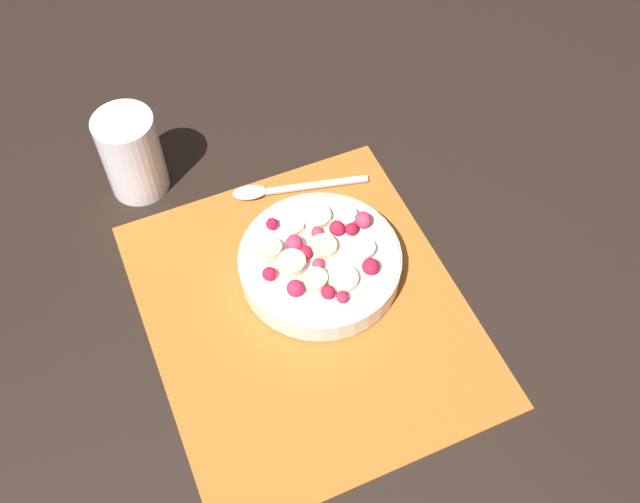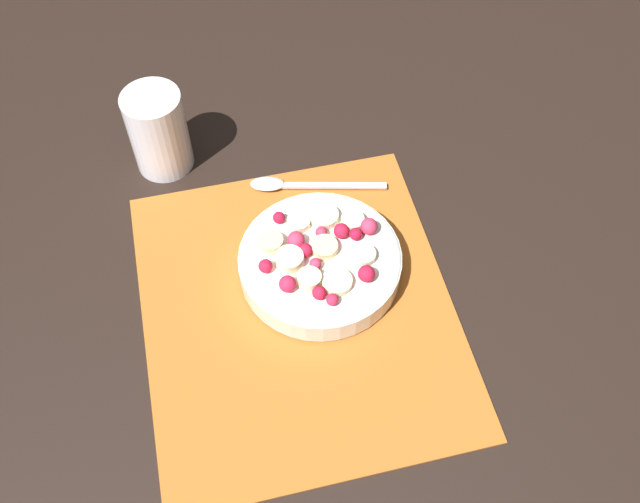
{
  "view_description": "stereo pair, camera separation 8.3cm",
  "coord_description": "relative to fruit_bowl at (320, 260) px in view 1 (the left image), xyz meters",
  "views": [
    {
      "loc": [
        0.39,
        -0.15,
        0.73
      ],
      "look_at": [
        -0.04,
        0.04,
        0.05
      ],
      "focal_mm": 40.0,
      "sensor_mm": 36.0,
      "label": 1
    },
    {
      "loc": [
        0.42,
        -0.07,
        0.73
      ],
      "look_at": [
        -0.04,
        0.04,
        0.05
      ],
      "focal_mm": 40.0,
      "sensor_mm": 36.0,
      "label": 2
    }
  ],
  "objects": [
    {
      "name": "spoon",
      "position": [
        -0.14,
        -0.01,
        -0.02
      ],
      "size": [
        0.06,
        0.18,
        0.01
      ],
      "rotation": [
        0.0,
        0.0,
        4.48
      ],
      "color": "silver",
      "rests_on": "placemat"
    },
    {
      "name": "placemat",
      "position": [
        0.04,
        -0.04,
        -0.02
      ],
      "size": [
        0.42,
        0.36,
        0.01
      ],
      "color": "#B26023",
      "rests_on": "ground_plane"
    },
    {
      "name": "fruit_bowl",
      "position": [
        0.0,
        0.0,
        0.0
      ],
      "size": [
        0.2,
        0.2,
        0.05
      ],
      "color": "silver",
      "rests_on": "placemat"
    },
    {
      "name": "ground_plane",
      "position": [
        0.04,
        -0.04,
        -0.03
      ],
      "size": [
        3.0,
        3.0,
        0.0
      ],
      "primitive_type": "plane",
      "color": "black"
    },
    {
      "name": "drinking_glass",
      "position": [
        -0.22,
        -0.16,
        0.03
      ],
      "size": [
        0.08,
        0.08,
        0.12
      ],
      "color": "white",
      "rests_on": "ground_plane"
    }
  ]
}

